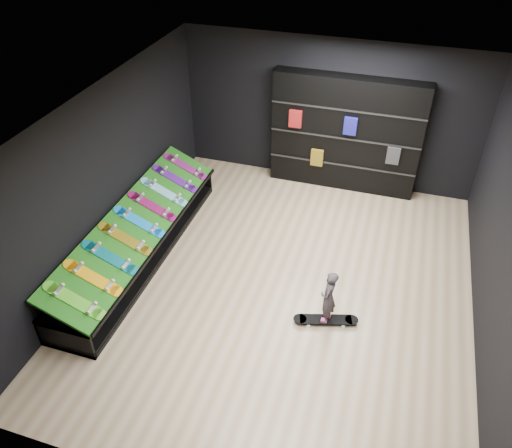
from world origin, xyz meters
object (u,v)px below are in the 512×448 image
(floor_skateboard, at_px, (326,321))
(back_shelving, at_px, (345,134))
(display_rack, at_px, (140,244))
(child, at_px, (327,306))

(floor_skateboard, bearing_deg, back_shelving, 80.70)
(display_rack, height_order, child, child)
(back_shelving, xyz_separation_m, child, (0.46, -3.92, -0.82))
(display_rack, distance_m, floor_skateboard, 3.46)
(display_rack, height_order, back_shelving, back_shelving)
(child, bearing_deg, display_rack, -95.56)
(back_shelving, bearing_deg, child, -83.36)
(back_shelving, height_order, floor_skateboard, back_shelving)
(floor_skateboard, bearing_deg, display_rack, 154.04)
(back_shelving, distance_m, floor_skateboard, 4.11)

